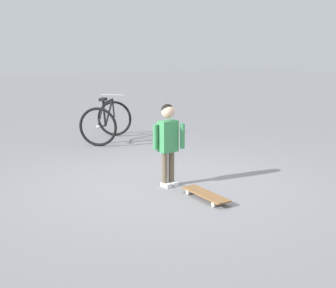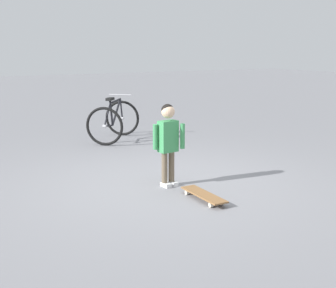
# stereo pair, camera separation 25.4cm
# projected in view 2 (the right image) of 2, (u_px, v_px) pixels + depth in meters

# --- Properties ---
(ground_plane) EXTENTS (50.00, 50.00, 0.00)m
(ground_plane) POSITION_uv_depth(u_px,v_px,m) (162.00, 184.00, 5.99)
(ground_plane) COLOR gray
(child_person) EXTENTS (0.39, 0.21, 1.06)m
(child_person) POSITION_uv_depth(u_px,v_px,m) (168.00, 136.00, 5.79)
(child_person) COLOR brown
(child_person) RESTS_ON ground
(skateboard) EXTENTS (0.21, 0.74, 0.07)m
(skateboard) POSITION_uv_depth(u_px,v_px,m) (204.00, 195.00, 5.36)
(skateboard) COLOR olive
(skateboard) RESTS_ON ground
(bicycle_near) EXTENTS (1.25, 1.27, 0.85)m
(bicycle_near) POSITION_uv_depth(u_px,v_px,m) (114.00, 121.00, 8.77)
(bicycle_near) COLOR black
(bicycle_near) RESTS_ON ground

